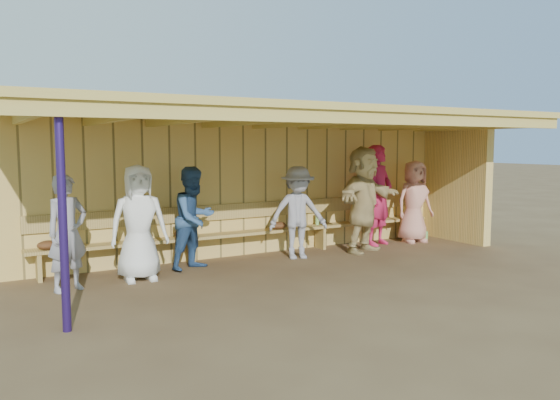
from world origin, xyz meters
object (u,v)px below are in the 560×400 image
object	(u,v)px
player_f	(364,199)
player_g	(379,195)
player_b	(139,223)
bench	(258,226)
player_c	(194,218)
player_e	(298,213)
player_a	(67,233)
player_h	(414,202)

from	to	relation	value
player_f	player_g	xyz separation A→B (m)	(0.69, 0.39, 0.01)
player_b	bench	world-z (taller)	player_b
player_c	player_e	distance (m)	1.84
player_f	bench	xyz separation A→B (m)	(-1.79, 0.70, -0.44)
player_a	player_h	bearing A→B (deg)	-18.44
player_c	player_g	size ratio (longest dim) A/B	0.83
player_c	player_g	bearing A→B (deg)	-19.12
bench	player_b	bearing A→B (deg)	-162.47
player_e	player_g	xyz separation A→B (m)	(2.02, 0.28, 0.18)
player_a	player_f	xyz separation A→B (m)	(5.10, 0.13, 0.18)
bench	player_g	bearing A→B (deg)	-7.02
player_h	player_a	bearing A→B (deg)	-170.29
player_b	player_h	distance (m)	5.64
player_e	player_h	size ratio (longest dim) A/B	0.97
player_e	player_f	world-z (taller)	player_f
player_c	player_f	size ratio (longest dim) A/B	0.84
player_e	player_f	size ratio (longest dim) A/B	0.82
player_c	bench	size ratio (longest dim) A/B	0.21
player_h	player_g	bearing A→B (deg)	178.73
player_e	player_b	bearing A→B (deg)	-162.03
player_b	player_c	size ratio (longest dim) A/B	1.04
player_f	bench	bearing A→B (deg)	137.95
player_a	player_g	world-z (taller)	player_g
player_e	bench	world-z (taller)	player_e
player_f	player_h	size ratio (longest dim) A/B	1.18
player_b	player_c	distance (m)	0.99
player_b	bench	size ratio (longest dim) A/B	0.22
player_a	player_b	xyz separation A→B (m)	(0.99, 0.09, 0.05)
player_a	player_h	distance (m)	6.63
player_a	bench	xyz separation A→B (m)	(3.31, 0.83, -0.26)
player_h	bench	world-z (taller)	player_h
player_c	player_b	bearing A→B (deg)	174.83
player_a	player_h	size ratio (longest dim) A/B	0.96
player_g	player_h	distance (m)	0.85
player_b	player_c	xyz separation A→B (m)	(0.95, 0.28, -0.03)
player_e	bench	bearing A→B (deg)	143.09
player_a	player_b	size ratio (longest dim) A/B	0.94
player_f	player_h	distance (m)	1.55
player_b	player_h	world-z (taller)	player_b
player_a	player_c	distance (m)	1.97
player_b	player_h	xyz separation A→B (m)	(5.63, 0.32, -0.02)
player_f	player_g	size ratio (longest dim) A/B	0.99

